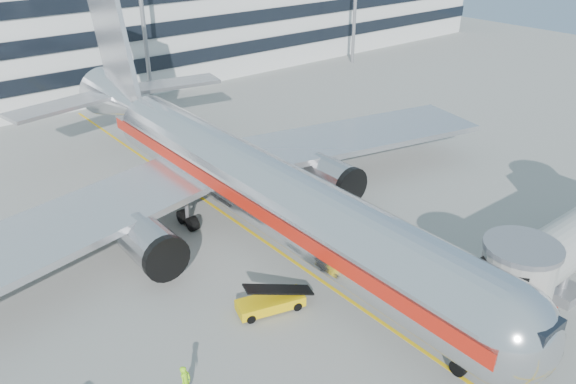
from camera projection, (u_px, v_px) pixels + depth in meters
ground at (348, 299)px, 34.60m from camera, size 180.00×180.00×0.00m
lead_in_line at (254, 234)px, 41.53m from camera, size 0.25×70.00×0.01m
main_jet at (238, 175)px, 40.80m from camera, size 50.95×48.70×16.06m
terminal at (31, 29)px, 71.21m from camera, size 150.00×24.25×15.60m
belt_loader at (270, 302)px, 33.46m from camera, size 4.37×2.54×2.04m
ramp_worker at (186, 382)px, 27.32m from camera, size 0.83×0.76×1.91m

